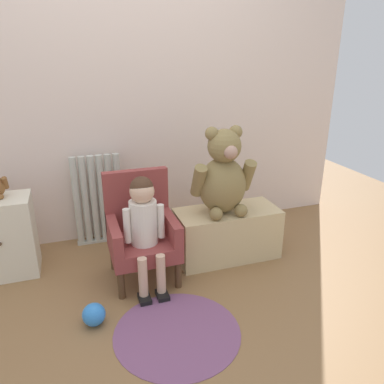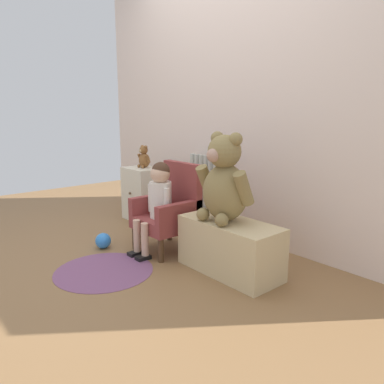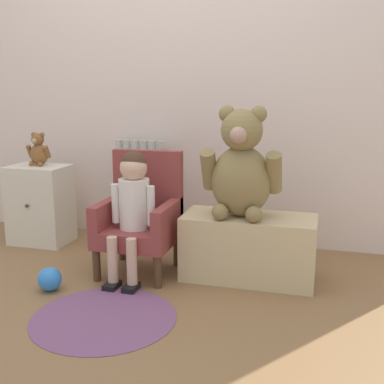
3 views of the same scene
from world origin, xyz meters
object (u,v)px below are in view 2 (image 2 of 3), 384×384
Objects in this scene: floor_rug at (104,271)px; toy_ball at (103,241)px; low_bench at (230,247)px; small_dresser at (143,194)px; child_figure at (158,195)px; radiator at (204,193)px; large_teddy_bear at (225,183)px; child_armchair at (170,210)px; small_teddy_bear at (144,158)px.

toy_ball is at bearing 153.00° from floor_rug.
low_bench is 5.75× the size of toy_ball.
small_dresser is 0.97m from child_figure.
radiator is 0.69m from small_dresser.
small_dresser is at bearing 169.17° from large_teddy_bear.
small_teddy_bear is (-0.86, 0.32, 0.31)m from child_armchair.
low_bench is at bearing 49.20° from floor_rug.
large_teddy_bear is (0.79, -0.53, 0.28)m from radiator.
toy_ball is at bearing -139.99° from child_figure.
radiator is at bearing 21.99° from small_dresser.
small_dresser is 0.73× the size of low_bench.
toy_ball is (-0.14, -0.97, -0.28)m from radiator.
radiator is 0.60m from child_armchair.
low_bench is 3.25× the size of small_teddy_bear.
child_armchair is 0.18m from child_figure.
child_armchair is at bearing -20.71° from small_teddy_bear.
floor_rug is 0.47m from toy_ball.
low_bench is (0.62, 0.04, -0.14)m from child_armchair.
low_bench reaches higher than floor_rug.
floor_rug is at bearing -46.14° from small_teddy_bear.
small_teddy_bear reaches higher than floor_rug.
small_dresser is 0.89m from toy_ball.
small_dresser is 0.37m from small_teddy_bear.
large_teddy_bear reaches higher than child_armchair.
toy_ball is (-0.41, 0.21, 0.06)m from floor_rug.
child_armchair is 0.61m from toy_ball.
radiator reaches higher than child_armchair.
child_figure is at bearing 40.01° from toy_ball.
child_armchair is 5.47× the size of toy_ball.
child_armchair reaches higher than small_dresser.
small_dresser is 1.51m from low_bench.
toy_ball is (-0.36, -0.41, -0.26)m from child_armchair.
small_dresser is 0.79× the size of floor_rug.
child_figure is (0.00, -0.11, 0.14)m from child_armchair.
radiator is 3.12× the size of small_teddy_bear.
radiator is at bearing 108.10° from child_figure.
small_teddy_bear is at bearing 169.04° from low_bench.
small_dresser is 2.38× the size of small_teddy_bear.
large_teddy_bear is (1.43, -0.27, 0.36)m from small_dresser.
toy_ball is (-0.36, -0.30, -0.40)m from child_figure.
floor_rug is at bearing -77.00° from radiator.
radiator is at bearing 103.00° from floor_rug.
low_bench is at bearing -10.01° from small_dresser.
small_teddy_bear is 1.77× the size of toy_ball.
floor_rug is (0.05, -0.62, -0.32)m from child_armchair.
toy_ball is (-0.93, -0.44, -0.56)m from large_teddy_bear.
small_teddy_bear is (-0.64, -0.23, 0.29)m from radiator.
floor_rug is at bearing -45.40° from small_dresser.
toy_ball is (0.50, -0.71, -0.20)m from small_dresser.
small_teddy_bear reaches higher than small_dresser.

